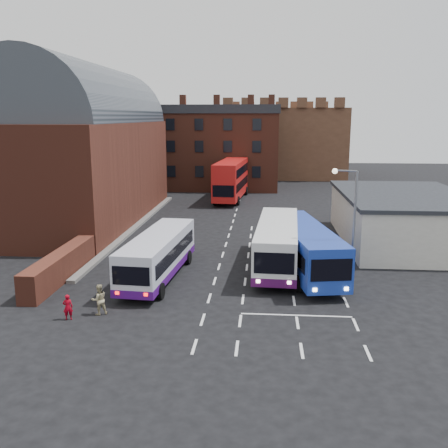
# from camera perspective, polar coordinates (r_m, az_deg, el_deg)

# --- Properties ---
(ground) EXTENTS (180.00, 180.00, 0.00)m
(ground) POSITION_cam_1_polar(r_m,az_deg,el_deg) (30.71, -1.53, -7.96)
(ground) COLOR black
(railway_station) EXTENTS (12.00, 28.00, 16.00)m
(railway_station) POSITION_cam_1_polar(r_m,az_deg,el_deg) (53.12, -16.09, 8.54)
(railway_station) COLOR #602B1E
(railway_station) RESTS_ON ground
(forecourt_wall) EXTENTS (1.20, 10.00, 1.80)m
(forecourt_wall) POSITION_cam_1_polar(r_m,az_deg,el_deg) (34.81, -18.16, -4.58)
(forecourt_wall) COLOR #602B1E
(forecourt_wall) RESTS_ON ground
(cream_building) EXTENTS (10.40, 16.40, 4.25)m
(cream_building) POSITION_cam_1_polar(r_m,az_deg,el_deg) (45.07, 19.81, 0.69)
(cream_building) COLOR beige
(cream_building) RESTS_ON ground
(brick_terrace) EXTENTS (22.00, 10.00, 11.00)m
(brick_terrace) POSITION_cam_1_polar(r_m,az_deg,el_deg) (75.39, -2.35, 8.31)
(brick_terrace) COLOR brown
(brick_terrace) RESTS_ON ground
(castle_keep) EXTENTS (22.00, 22.00, 12.00)m
(castle_keep) POSITION_cam_1_polar(r_m,az_deg,el_deg) (94.81, 6.46, 9.34)
(castle_keep) COLOR brown
(castle_keep) RESTS_ON ground
(bus_white_outbound) EXTENTS (3.35, 11.01, 2.96)m
(bus_white_outbound) POSITION_cam_1_polar(r_m,az_deg,el_deg) (33.39, -7.51, -3.25)
(bus_white_outbound) COLOR silver
(bus_white_outbound) RESTS_ON ground
(bus_white_inbound) EXTENTS (3.53, 12.09, 3.26)m
(bus_white_inbound) POSITION_cam_1_polar(r_m,az_deg,el_deg) (35.55, 6.12, -1.97)
(bus_white_inbound) COLOR silver
(bus_white_inbound) RESTS_ON ground
(bus_blue) EXTENTS (4.72, 12.22, 3.25)m
(bus_blue) POSITION_cam_1_polar(r_m,az_deg,el_deg) (34.55, 9.25, -2.48)
(bus_blue) COLOR #1936A2
(bus_blue) RESTS_ON ground
(bus_red_double) EXTENTS (3.96, 12.82, 5.05)m
(bus_red_double) POSITION_cam_1_polar(r_m,az_deg,el_deg) (64.23, 0.83, 5.12)
(bus_red_double) COLOR red
(bus_red_double) RESTS_ON ground
(street_lamp) EXTENTS (1.49, 0.60, 7.54)m
(street_lamp) POSITION_cam_1_polar(r_m,az_deg,el_deg) (31.04, 14.21, 0.62)
(street_lamp) COLOR slate
(street_lamp) RESTS_ON ground
(pedestrian_red) EXTENTS (0.58, 0.45, 1.40)m
(pedestrian_red) POSITION_cam_1_polar(r_m,az_deg,el_deg) (27.99, -17.42, -9.05)
(pedestrian_red) COLOR #950312
(pedestrian_red) RESTS_ON ground
(pedestrian_beige) EXTENTS (1.05, 0.99, 1.71)m
(pedestrian_beige) POSITION_cam_1_polar(r_m,az_deg,el_deg) (28.18, -14.08, -8.37)
(pedestrian_beige) COLOR tan
(pedestrian_beige) RESTS_ON ground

